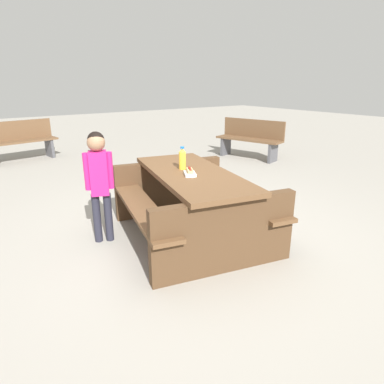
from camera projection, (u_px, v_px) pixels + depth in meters
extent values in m
plane|color=gray|center=(192.00, 236.00, 3.80)|extent=(30.00, 30.00, 0.00)
cube|color=brown|center=(192.00, 174.00, 3.57)|extent=(1.92, 1.15, 0.05)
cube|color=brown|center=(237.00, 194.00, 3.87)|extent=(1.82, 0.68, 0.04)
cube|color=brown|center=(142.00, 207.00, 3.46)|extent=(1.82, 0.68, 0.04)
cube|color=#4D3520|center=(225.00, 236.00, 3.01)|extent=(0.41, 1.39, 0.70)
cube|color=#4D3520|center=(169.00, 187.00, 4.38)|extent=(0.41, 1.39, 0.70)
cylinder|color=yellow|center=(182.00, 161.00, 3.66)|extent=(0.08, 0.08, 0.19)
cone|color=yellow|center=(182.00, 150.00, 3.62)|extent=(0.07, 0.07, 0.04)
cylinder|color=blue|center=(182.00, 147.00, 3.61)|extent=(0.04, 0.04, 0.02)
cube|color=white|center=(190.00, 174.00, 3.44)|extent=(0.21, 0.18, 0.03)
cube|color=#D8B272|center=(190.00, 171.00, 3.43)|extent=(0.16, 0.12, 0.04)
cylinder|color=maroon|center=(190.00, 169.00, 3.42)|extent=(0.14, 0.09, 0.03)
ellipsoid|color=maroon|center=(190.00, 168.00, 3.42)|extent=(0.07, 0.05, 0.01)
cylinder|color=#262633|center=(109.00, 217.00, 3.63)|extent=(0.08, 0.08, 0.54)
cylinder|color=#262633|center=(97.00, 218.00, 3.60)|extent=(0.08, 0.08, 0.54)
cube|color=#D11E72|center=(99.00, 173.00, 3.46)|extent=(0.22, 0.23, 0.45)
cylinder|color=#D11E72|center=(110.00, 170.00, 3.48)|extent=(0.07, 0.07, 0.39)
cylinder|color=#D11E72|center=(87.00, 172.00, 3.43)|extent=(0.07, 0.07, 0.39)
sphere|color=#997051|center=(96.00, 142.00, 3.36)|extent=(0.18, 0.18, 0.18)
sphere|color=black|center=(96.00, 140.00, 3.36)|extent=(0.17, 0.17, 0.17)
cube|color=brown|center=(249.00, 139.00, 7.45)|extent=(1.55, 0.79, 0.04)
cube|color=brown|center=(253.00, 128.00, 7.51)|extent=(1.45, 0.45, 0.40)
cube|color=#4C4C51|center=(226.00, 146.00, 7.88)|extent=(0.16, 0.36, 0.41)
cube|color=#4C4C51|center=(273.00, 153.00, 7.16)|extent=(0.16, 0.36, 0.41)
cube|color=brown|center=(20.00, 141.00, 7.20)|extent=(0.64, 1.55, 0.04)
cube|color=brown|center=(16.00, 130.00, 7.25)|extent=(0.28, 1.49, 0.40)
cube|color=#4C4C51|center=(50.00, 148.00, 7.67)|extent=(0.36, 0.12, 0.41)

